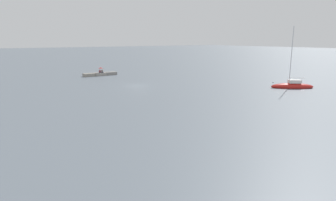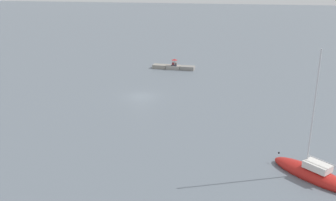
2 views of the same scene
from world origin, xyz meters
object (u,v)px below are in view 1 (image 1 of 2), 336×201
at_px(person_seated_grey_left, 102,71).
at_px(umbrella_open_red, 101,68).
at_px(person_seated_maroon_right, 100,72).
at_px(sailboat_red_near, 292,86).

xyz_separation_m(person_seated_grey_left, umbrella_open_red, (0.27, -0.14, 0.84)).
distance_m(person_seated_maroon_right, umbrella_open_red, 0.90).
relative_size(person_seated_grey_left, person_seated_maroon_right, 1.00).
xyz_separation_m(person_seated_grey_left, sailboat_red_near, (-20.34, 35.40, -0.59)).
bearing_deg(person_seated_grey_left, person_seated_maroon_right, 0.62).
distance_m(person_seated_maroon_right, sailboat_red_near, 41.16).
height_order(person_seated_maroon_right, sailboat_red_near, sailboat_red_near).
bearing_deg(umbrella_open_red, person_seated_grey_left, 153.00).
relative_size(person_seated_grey_left, umbrella_open_red, 0.58).
bearing_deg(person_seated_maroon_right, person_seated_grey_left, -179.38).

